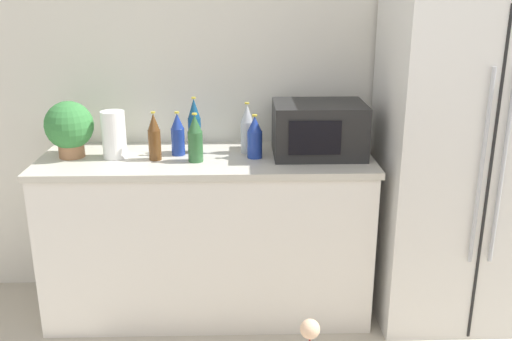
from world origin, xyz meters
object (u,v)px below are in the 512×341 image
at_px(microwave, 319,129).
at_px(back_bottle_5, 255,137).
at_px(refrigerator, 462,164).
at_px(potted_plant, 69,127).
at_px(back_bottle_1, 247,129).
at_px(back_bottle_0, 195,139).
at_px(paper_towel_roll, 114,135).
at_px(back_bottle_3, 178,135).
at_px(back_bottle_4, 154,137).
at_px(back_bottle_2, 194,126).

height_order(microwave, back_bottle_5, microwave).
distance_m(refrigerator, potted_plant, 2.08).
relative_size(potted_plant, microwave, 0.62).
distance_m(refrigerator, back_bottle_5, 1.11).
bearing_deg(potted_plant, back_bottle_1, 3.52).
distance_m(back_bottle_0, back_bottle_5, 0.31).
xyz_separation_m(paper_towel_roll, microwave, (1.08, 0.03, 0.02)).
bearing_deg(potted_plant, paper_towel_roll, -4.44).
bearing_deg(back_bottle_3, microwave, -1.21).
bearing_deg(back_bottle_4, back_bottle_3, 38.49).
bearing_deg(refrigerator, back_bottle_3, 176.63).
height_order(refrigerator, microwave, refrigerator).
bearing_deg(back_bottle_3, potted_plant, -177.44).
bearing_deg(back_bottle_2, back_bottle_1, -2.73).
bearing_deg(back_bottle_1, paper_towel_roll, -173.85).
bearing_deg(back_bottle_1, back_bottle_3, -175.03).
bearing_deg(back_bottle_0, refrigerator, 1.36).
distance_m(paper_towel_roll, back_bottle_3, 0.33).
distance_m(back_bottle_0, back_bottle_3, 0.16).
relative_size(back_bottle_1, back_bottle_5, 1.19).
height_order(back_bottle_1, back_bottle_5, back_bottle_1).
height_order(refrigerator, back_bottle_1, refrigerator).
distance_m(microwave, back_bottle_1, 0.38).
bearing_deg(refrigerator, potted_plant, 178.23).
distance_m(potted_plant, back_bottle_4, 0.46).
bearing_deg(back_bottle_0, back_bottle_1, 30.03).
bearing_deg(paper_towel_roll, back_bottle_4, -11.78).
distance_m(back_bottle_4, back_bottle_5, 0.52).
relative_size(refrigerator, potted_plant, 5.81).
xyz_separation_m(microwave, back_bottle_3, (-0.75, 0.02, -0.03)).
distance_m(back_bottle_1, back_bottle_5, 0.11).
height_order(back_bottle_1, back_bottle_4, back_bottle_1).
bearing_deg(paper_towel_roll, back_bottle_3, 7.48).
bearing_deg(back_bottle_4, microwave, 4.82).
bearing_deg(back_bottle_5, back_bottle_0, -169.16).
distance_m(paper_towel_roll, back_bottle_0, 0.44).
distance_m(back_bottle_2, back_bottle_5, 0.34).
bearing_deg(back_bottle_4, back_bottle_5, 2.70).
height_order(back_bottle_0, back_bottle_2, back_bottle_2).
xyz_separation_m(microwave, back_bottle_5, (-0.34, -0.05, -0.03)).
bearing_deg(back_bottle_4, paper_towel_roll, 168.22).
xyz_separation_m(paper_towel_roll, back_bottle_5, (0.74, -0.02, -0.01)).
height_order(paper_towel_roll, back_bottle_0, back_bottle_0).
relative_size(potted_plant, back_bottle_1, 1.08).
bearing_deg(paper_towel_roll, microwave, 1.45).
bearing_deg(refrigerator, back_bottle_2, 174.60).
bearing_deg(back_bottle_0, potted_plant, 171.64).
bearing_deg(back_bottle_5, back_bottle_2, 161.20).
height_order(refrigerator, back_bottle_4, refrigerator).
relative_size(potted_plant, back_bottle_0, 1.18).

